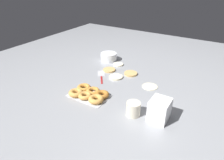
% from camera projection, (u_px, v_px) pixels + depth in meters
% --- Properties ---
extents(ground_plane, '(3.00, 3.00, 0.00)m').
position_uv_depth(ground_plane, '(124.00, 81.00, 1.61)').
color(ground_plane, gray).
extents(pancake_0, '(0.11, 0.11, 0.02)m').
position_uv_depth(pancake_0, '(131.00, 74.00, 1.72)').
color(pancake_0, tan).
rests_on(pancake_0, ground_plane).
extents(pancake_1, '(0.11, 0.11, 0.01)m').
position_uv_depth(pancake_1, '(109.00, 70.00, 1.78)').
color(pancake_1, tan).
rests_on(pancake_1, ground_plane).
extents(pancake_2, '(0.09, 0.09, 0.01)m').
position_uv_depth(pancake_2, '(118.00, 64.00, 1.89)').
color(pancake_2, beige).
rests_on(pancake_2, ground_plane).
extents(pancake_3, '(0.12, 0.12, 0.01)m').
position_uv_depth(pancake_3, '(150.00, 86.00, 1.53)').
color(pancake_3, beige).
rests_on(pancake_3, ground_plane).
extents(pancake_4, '(0.11, 0.11, 0.01)m').
position_uv_depth(pancake_4, '(116.00, 77.00, 1.66)').
color(pancake_4, beige).
rests_on(pancake_4, ground_plane).
extents(donut_tray, '(0.28, 0.19, 0.04)m').
position_uv_depth(donut_tray, '(89.00, 94.00, 1.41)').
color(donut_tray, silver).
rests_on(donut_tray, ground_plane).
extents(batter_bowl, '(0.16, 0.16, 0.07)m').
position_uv_depth(batter_bowl, '(109.00, 57.00, 1.98)').
color(batter_bowl, white).
rests_on(batter_bowl, ground_plane).
extents(container_stack, '(0.11, 0.12, 0.13)m').
position_uv_depth(container_stack, '(159.00, 110.00, 1.17)').
color(container_stack, white).
rests_on(container_stack, ground_plane).
extents(paper_cup, '(0.09, 0.09, 0.09)m').
position_uv_depth(paper_cup, '(133.00, 109.00, 1.21)').
color(paper_cup, beige).
rests_on(paper_cup, ground_plane).
extents(spatula, '(0.17, 0.21, 0.01)m').
position_uv_depth(spatula, '(101.00, 75.00, 1.71)').
color(spatula, maroon).
rests_on(spatula, ground_plane).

